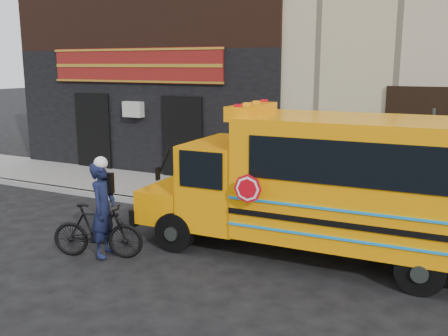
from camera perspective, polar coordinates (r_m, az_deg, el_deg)
The scene contains 7 objects.
ground at distance 10.09m, azimuth -4.92°, elevation -9.74°, with size 120.00×120.00×0.00m, color black.
curb at distance 12.22m, azimuth 1.46°, elevation -5.44°, with size 40.00×0.20×0.15m, color gray.
sidewalk at distance 13.54m, azimuth 4.17°, elevation -3.74°, with size 40.00×3.00×0.15m, color #64625D.
school_bus at distance 9.66m, azimuth 11.86°, elevation -1.54°, with size 6.96×2.55×2.92m.
sign_pole at distance 11.21m, azimuth 22.40°, elevation -0.07°, with size 0.06×0.25×2.81m.
bicycle at distance 10.01m, azimuth -14.25°, elevation -6.97°, with size 0.50×1.79×1.07m, color black.
cyclist at distance 9.86m, azimuth -13.64°, elevation -4.89°, with size 0.67×0.44×1.84m, color black.
Camera 1 is at (4.95, -7.98, 3.69)m, focal length 40.00 mm.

